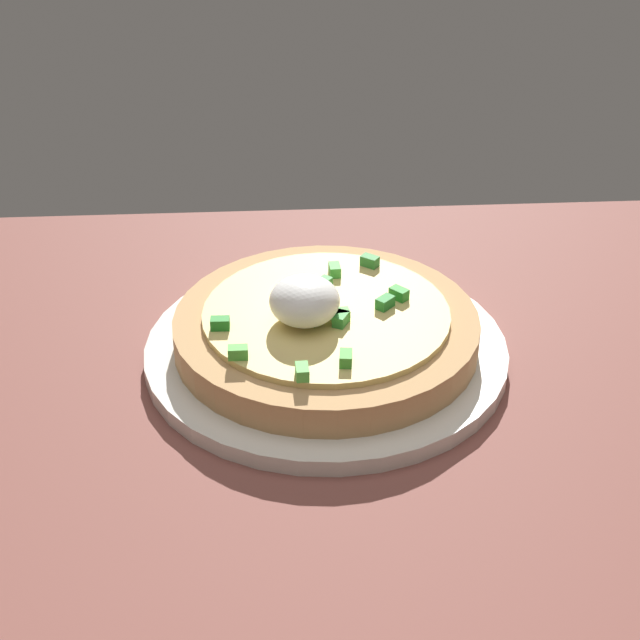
{
  "coord_description": "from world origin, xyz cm",
  "views": [
    {
      "loc": [
        3.89,
        46.78,
        41.44
      ],
      "look_at": [
        0.43,
        -9.44,
        6.09
      ],
      "focal_mm": 53.5,
      "sensor_mm": 36.0,
      "label": 1
    }
  ],
  "objects": [
    {
      "name": "dining_table",
      "position": [
        0.0,
        0.0,
        1.46
      ],
      "size": [
        108.93,
        67.97,
        2.92
      ],
      "primitive_type": "cube",
      "color": "brown",
      "rests_on": "ground"
    },
    {
      "name": "plate",
      "position": [
        0.43,
        -9.44,
        3.5
      ],
      "size": [
        25.69,
        25.69,
        1.18
      ],
      "primitive_type": "cylinder",
      "color": "silver",
      "rests_on": "dining_table"
    },
    {
      "name": "pizza",
      "position": [
        0.5,
        -9.36,
        5.58
      ],
      "size": [
        21.43,
        21.43,
        5.97
      ],
      "color": "tan",
      "rests_on": "plate"
    }
  ]
}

